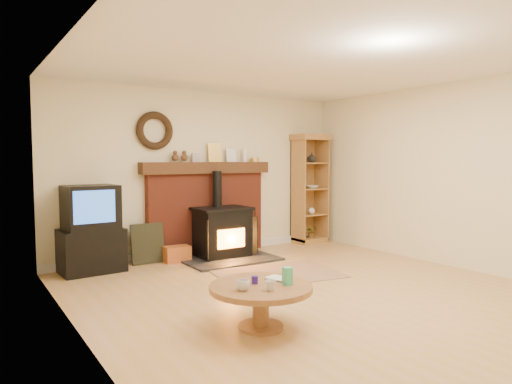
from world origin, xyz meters
TOP-DOWN VIEW (x-y plane):
  - ground at (0.00, 0.00)m, footprint 5.50×5.50m
  - room_shell at (-0.02, 0.09)m, footprint 5.02×5.52m
  - chimney_breast at (0.00, 2.67)m, footprint 2.20×0.22m
  - wood_stove at (0.07, 2.28)m, footprint 1.40×1.00m
  - area_rug at (0.18, 0.98)m, footprint 1.74×1.33m
  - tv_unit at (-1.85, 2.47)m, footprint 0.83×0.61m
  - curio_cabinet at (2.02, 2.55)m, footprint 0.63×0.46m
  - firelog_box at (-0.64, 2.40)m, footprint 0.39×0.25m
  - leaning_painting at (-1.04, 2.55)m, footprint 0.49×0.13m
  - fire_tools at (0.76, 2.50)m, footprint 0.16×0.16m
  - coffee_table at (-1.10, -0.51)m, footprint 0.93×0.93m

SIDE VIEW (x-z plane):
  - ground at x=0.00m, z-range 0.00..0.00m
  - area_rug at x=0.18m, z-range 0.00..0.01m
  - firelog_box at x=-0.64m, z-range 0.00..0.24m
  - fire_tools at x=0.76m, z-range -0.22..0.48m
  - leaning_painting at x=-1.04m, z-range 0.00..0.59m
  - coffee_table at x=-1.10m, z-range 0.05..0.60m
  - wood_stove at x=0.07m, z-range -0.29..1.06m
  - tv_unit at x=-1.85m, z-range -0.03..1.15m
  - chimney_breast at x=0.00m, z-range -0.09..1.69m
  - curio_cabinet at x=2.02m, z-range 0.00..1.97m
  - room_shell at x=-0.02m, z-range 0.41..3.02m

